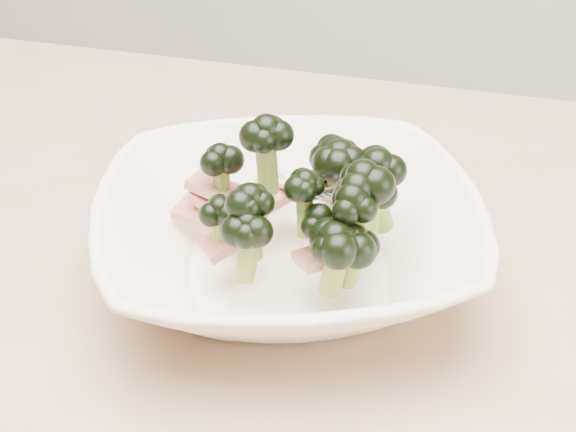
# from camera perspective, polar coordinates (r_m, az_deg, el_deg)

# --- Properties ---
(dining_table) EXTENTS (1.20, 0.80, 0.75)m
(dining_table) POSITION_cam_1_polar(r_m,az_deg,el_deg) (0.66, -7.47, -10.63)
(dining_table) COLOR tan
(dining_table) RESTS_ON ground
(broccoli_dish) EXTENTS (0.35, 0.35, 0.13)m
(broccoli_dish) POSITION_cam_1_polar(r_m,az_deg,el_deg) (0.57, 0.30, -0.96)
(broccoli_dish) COLOR white
(broccoli_dish) RESTS_ON dining_table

